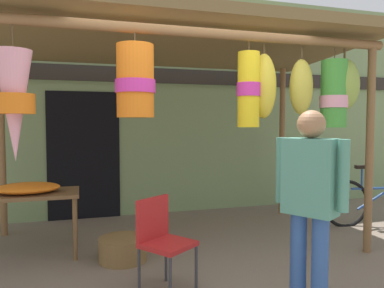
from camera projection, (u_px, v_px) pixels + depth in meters
The scene contains 9 objects.
ground_plane at pixel (196, 268), 3.91m from camera, with size 30.00×30.00×0.00m, color #756656.
shop_facade at pixel (150, 103), 6.26m from camera, with size 12.77×0.29×3.68m.
market_stall_canopy at pixel (181, 55), 4.38m from camera, with size 4.70×2.45×2.65m.
display_table at pixel (26, 201), 4.19m from camera, with size 1.13×0.61×0.73m.
flower_heap_on_table at pixel (29, 188), 4.16m from camera, with size 0.69×0.48×0.12m.
folding_chair at pixel (161, 236), 3.36m from camera, with size 0.56×0.56×0.84m.
wicker_basket_by_table at pixel (123, 249), 4.12m from camera, with size 0.53×0.53×0.26m, color brown.
parked_bicycle at pixel (379, 202), 5.53m from camera, with size 1.73×0.47×0.92m.
customer_foreground at pixel (310, 195), 2.94m from camera, with size 0.40×0.52×1.62m.
Camera 1 is at (-1.15, -3.65, 1.53)m, focal length 35.02 mm.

